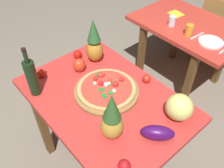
{
  "coord_description": "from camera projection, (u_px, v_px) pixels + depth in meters",
  "views": [
    {
      "loc": [
        0.9,
        -0.71,
        1.96
      ],
      "look_at": [
        -0.03,
        0.09,
        0.79
      ],
      "focal_mm": 38.87,
      "sensor_mm": 36.0,
      "label": 1
    }
  ],
  "objects": [
    {
      "name": "pineapple_right",
      "position": [
        112.0,
        119.0,
        1.34
      ],
      "size": [
        0.13,
        0.13,
        0.34
      ],
      "color": "#B88E33",
      "rests_on": "display_table"
    },
    {
      "name": "tomato_beside_pepper",
      "position": [
        147.0,
        79.0,
        1.76
      ],
      "size": [
        0.06,
        0.06,
        0.06
      ],
      "primitive_type": "sphere",
      "color": "red",
      "rests_on": "display_table"
    },
    {
      "name": "bell_pepper",
      "position": [
        79.0,
        65.0,
        1.84
      ],
      "size": [
        0.1,
        0.1,
        0.11
      ],
      "primitive_type": "ellipsoid",
      "color": "red",
      "rests_on": "display_table"
    },
    {
      "name": "pizza_board",
      "position": [
        107.0,
        91.0,
        1.69
      ],
      "size": [
        0.45,
        0.45,
        0.02
      ],
      "primitive_type": "cylinder",
      "color": "olive",
      "rests_on": "display_table"
    },
    {
      "name": "pizza",
      "position": [
        107.0,
        88.0,
        1.68
      ],
      "size": [
        0.4,
        0.4,
        0.06
      ],
      "color": "#E1A25E",
      "rests_on": "pizza_board"
    },
    {
      "name": "wine_bottle",
      "position": [
        32.0,
        77.0,
        1.6
      ],
      "size": [
        0.08,
        0.08,
        0.37
      ],
      "color": "black",
      "rests_on": "display_table"
    },
    {
      "name": "eggplant",
      "position": [
        158.0,
        133.0,
        1.4
      ],
      "size": [
        0.21,
        0.2,
        0.09
      ],
      "primitive_type": "ellipsoid",
      "rotation": [
        0.0,
        0.0,
        0.73
      ],
      "color": "#3F0E53",
      "rests_on": "display_table"
    },
    {
      "name": "tomato_by_bottle",
      "position": [
        78.0,
        54.0,
        1.97
      ],
      "size": [
        0.07,
        0.07,
        0.07
      ],
      "primitive_type": "sphere",
      "color": "red",
      "rests_on": "display_table"
    },
    {
      "name": "display_table",
      "position": [
        105.0,
        107.0,
        1.73
      ],
      "size": [
        1.18,
        0.82,
        0.74
      ],
      "color": "brown",
      "rests_on": "ground_plane"
    },
    {
      "name": "drinking_glass_water",
      "position": [
        172.0,
        21.0,
        2.33
      ],
      "size": [
        0.07,
        0.07,
        0.09
      ],
      "primitive_type": "cylinder",
      "color": "silver",
      "rests_on": "background_table"
    },
    {
      "name": "drinking_glass_juice",
      "position": [
        189.0,
        30.0,
        2.2
      ],
      "size": [
        0.07,
        0.07,
        0.1
      ],
      "primitive_type": "cylinder",
      "color": "orange",
      "rests_on": "background_table"
    },
    {
      "name": "ground_plane",
      "position": [
        106.0,
        154.0,
        2.18
      ],
      "size": [
        10.0,
        10.0,
        0.0
      ],
      "primitive_type": "plane",
      "color": "gray"
    },
    {
      "name": "background_table",
      "position": [
        188.0,
        34.0,
        2.46
      ],
      "size": [
        1.09,
        0.73,
        0.74
      ],
      "color": "brown",
      "rests_on": "ground_plane"
    },
    {
      "name": "tomato_at_corner",
      "position": [
        124.0,
        166.0,
        1.26
      ],
      "size": [
        0.07,
        0.07,
        0.07
      ],
      "primitive_type": "sphere",
      "color": "red",
      "rests_on": "display_table"
    },
    {
      "name": "napkin_folded",
      "position": [
        176.0,
        14.0,
        2.53
      ],
      "size": [
        0.15,
        0.14,
        0.01
      ],
      "primitive_type": "cube",
      "rotation": [
        0.0,
        0.0,
        -0.11
      ],
      "color": "yellow",
      "rests_on": "background_table"
    },
    {
      "name": "dining_chair",
      "position": [
        216.0,
        27.0,
        2.84
      ],
      "size": [
        0.52,
        0.52,
        0.85
      ],
      "rotation": [
        0.0,
        0.0,
        3.53
      ],
      "color": "olive",
      "rests_on": "ground_plane"
    },
    {
      "name": "melon",
      "position": [
        179.0,
        107.0,
        1.49
      ],
      "size": [
        0.17,
        0.17,
        0.17
      ],
      "primitive_type": "sphere",
      "color": "#E7E175",
      "rests_on": "display_table"
    },
    {
      "name": "fork_utensil",
      "position": [
        197.0,
        36.0,
        2.22
      ],
      "size": [
        0.03,
        0.18,
        0.01
      ],
      "primitive_type": "cube",
      "rotation": [
        0.0,
        0.0,
        -0.08
      ],
      "color": "silver",
      "rests_on": "background_table"
    },
    {
      "name": "pineapple_left",
      "position": [
        94.0,
        43.0,
        1.85
      ],
      "size": [
        0.13,
        0.13,
        0.37
      ],
      "color": "#C2802B",
      "rests_on": "display_table"
    },
    {
      "name": "dinner_plate",
      "position": [
        211.0,
        42.0,
        2.14
      ],
      "size": [
        0.22,
        0.22,
        0.02
      ],
      "primitive_type": "cylinder",
      "color": "white",
      "rests_on": "background_table"
    },
    {
      "name": "tomato_near_board",
      "position": [
        41.0,
        73.0,
        1.8
      ],
      "size": [
        0.06,
        0.06,
        0.06
      ],
      "primitive_type": "sphere",
      "color": "red",
      "rests_on": "display_table"
    }
  ]
}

